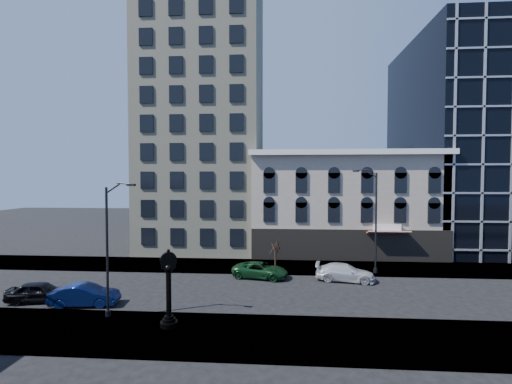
# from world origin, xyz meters

# --- Properties ---
(ground) EXTENTS (160.00, 160.00, 0.00)m
(ground) POSITION_xyz_m (0.00, 0.00, 0.00)
(ground) COLOR black
(ground) RESTS_ON ground
(sidewalk_far) EXTENTS (160.00, 6.00, 0.12)m
(sidewalk_far) POSITION_xyz_m (0.00, 8.00, 0.06)
(sidewalk_far) COLOR #9A998C
(sidewalk_far) RESTS_ON ground
(sidewalk_near) EXTENTS (160.00, 6.00, 0.12)m
(sidewalk_near) POSITION_xyz_m (0.00, -8.00, 0.06)
(sidewalk_near) COLOR #9A998C
(sidewalk_near) RESTS_ON ground
(cream_tower) EXTENTS (15.90, 15.40, 42.50)m
(cream_tower) POSITION_xyz_m (-6.11, 18.88, 19.32)
(cream_tower) COLOR beige
(cream_tower) RESTS_ON ground
(victorian_row) EXTENTS (22.60, 11.19, 12.50)m
(victorian_row) POSITION_xyz_m (12.00, 15.89, 6.00)
(victorian_row) COLOR #AE9E8F
(victorian_row) RESTS_ON ground
(glass_office) EXTENTS (20.00, 20.15, 28.00)m
(glass_office) POSITION_xyz_m (32.00, 20.91, 14.00)
(glass_office) COLOR black
(glass_office) RESTS_ON ground
(street_clock) EXTENTS (1.08, 1.08, 4.77)m
(street_clock) POSITION_xyz_m (-2.59, -7.21, 2.28)
(street_clock) COLOR black
(street_clock) RESTS_ON sidewalk_near
(street_lamp_near) EXTENTS (2.31, 0.74, 9.02)m
(street_lamp_near) POSITION_xyz_m (-6.44, -6.14, 6.93)
(street_lamp_near) COLOR black
(street_lamp_near) RESTS_ON sidewalk_near
(street_lamp_far) EXTENTS (2.63, 0.80, 10.25)m
(street_lamp_far) POSITION_xyz_m (12.72, 6.15, 7.85)
(street_lamp_far) COLOR black
(street_lamp_far) RESTS_ON sidewalk_far
(bare_tree_far) EXTENTS (1.94, 1.94, 3.33)m
(bare_tree_far) POSITION_xyz_m (3.76, 7.58, 2.63)
(bare_tree_far) COLOR black
(bare_tree_far) RESTS_ON sidewalk_far
(car_near_a) EXTENTS (4.69, 2.63, 1.51)m
(car_near_a) POSITION_xyz_m (-13.73, -3.42, 0.75)
(car_near_a) COLOR black
(car_near_a) RESTS_ON ground
(car_near_b) EXTENTS (4.86, 2.24, 1.54)m
(car_near_b) POSITION_xyz_m (-9.89, -3.93, 0.77)
(car_near_b) COLOR #0C194C
(car_near_b) RESTS_ON ground
(car_far_a) EXTENTS (5.53, 3.37, 1.43)m
(car_far_a) POSITION_xyz_m (2.40, 4.00, 0.72)
(car_far_a) COLOR #143F1E
(car_far_a) RESTS_ON ground
(car_far_b) EXTENTS (5.52, 2.96, 1.52)m
(car_far_b) POSITION_xyz_m (10.10, 3.56, 0.76)
(car_far_b) COLOR silver
(car_far_b) RESTS_ON ground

